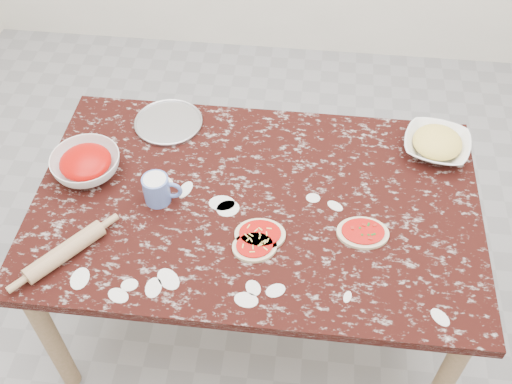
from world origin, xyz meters
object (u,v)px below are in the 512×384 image
at_px(cheese_bowl, 436,146).
at_px(rolling_pin, 65,252).
at_px(worktable, 256,216).
at_px(flour_mug, 158,189).
at_px(pizza_tray, 169,123).
at_px(sauce_bowl, 86,165).

height_order(cheese_bowl, rolling_pin, cheese_bowl).
xyz_separation_m(worktable, flour_mug, (-0.35, -0.03, 0.14)).
bearing_deg(flour_mug, cheese_bowl, 19.81).
xyz_separation_m(cheese_bowl, flour_mug, (-1.00, -0.36, 0.03)).
distance_m(worktable, flour_mug, 0.37).
distance_m(pizza_tray, rolling_pin, 0.71).
relative_size(flour_mug, rolling_pin, 0.49).
height_order(pizza_tray, flour_mug, flour_mug).
bearing_deg(pizza_tray, worktable, -42.85).
bearing_deg(pizza_tray, cheese_bowl, -2.08).
relative_size(pizza_tray, rolling_pin, 0.93).
distance_m(worktable, rolling_pin, 0.68).
height_order(worktable, pizza_tray, pizza_tray).
bearing_deg(worktable, sauce_bowl, 173.70).
distance_m(worktable, pizza_tray, 0.55).
height_order(pizza_tray, rolling_pin, rolling_pin).
height_order(pizza_tray, sauce_bowl, sauce_bowl).
xyz_separation_m(worktable, cheese_bowl, (0.66, 0.33, 0.11)).
bearing_deg(worktable, pizza_tray, 137.15).
relative_size(worktable, pizza_tray, 5.97).
bearing_deg(rolling_pin, sauce_bowl, 96.34).
bearing_deg(cheese_bowl, worktable, -153.37).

